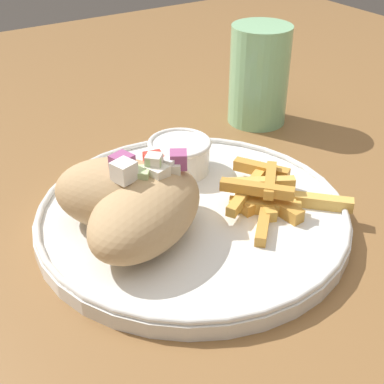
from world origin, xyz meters
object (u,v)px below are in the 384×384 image
at_px(pita_sandwich_near, 146,210).
at_px(pita_sandwich_far, 120,193).
at_px(plate, 192,214).
at_px(sauce_ramekin, 180,154).
at_px(water_glass, 259,80).
at_px(fries_pile, 269,196).

xyz_separation_m(pita_sandwich_near, pita_sandwich_far, (-0.01, 0.03, 0.00)).
height_order(plate, sauce_ramekin, sauce_ramekin).
xyz_separation_m(pita_sandwich_near, water_glass, (0.24, 0.16, 0.01)).
bearing_deg(water_glass, plate, -142.82).
bearing_deg(fries_pile, plate, 154.32).
distance_m(plate, sauce_ramekin, 0.08).
relative_size(plate, fries_pile, 2.48).
bearing_deg(pita_sandwich_near, fries_pile, -41.03).
height_order(plate, water_glass, water_glass).
xyz_separation_m(pita_sandwich_near, sauce_ramekin, (0.08, 0.08, -0.01)).
bearing_deg(plate, pita_sandwich_far, 164.34).
height_order(plate, fries_pile, fries_pile).
height_order(pita_sandwich_far, water_glass, water_glass).
xyz_separation_m(plate, fries_pile, (0.06, -0.03, 0.01)).
bearing_deg(plate, fries_pile, -25.68).
bearing_deg(sauce_ramekin, pita_sandwich_far, -150.58).
bearing_deg(pita_sandwich_far, water_glass, 70.91).
distance_m(pita_sandwich_near, pita_sandwich_far, 0.03).
height_order(fries_pile, sauce_ramekin, sauce_ramekin).
bearing_deg(water_glass, pita_sandwich_near, -147.06).
height_order(pita_sandwich_far, sauce_ramekin, pita_sandwich_far).
xyz_separation_m(pita_sandwich_far, sauce_ramekin, (0.09, 0.05, -0.01)).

